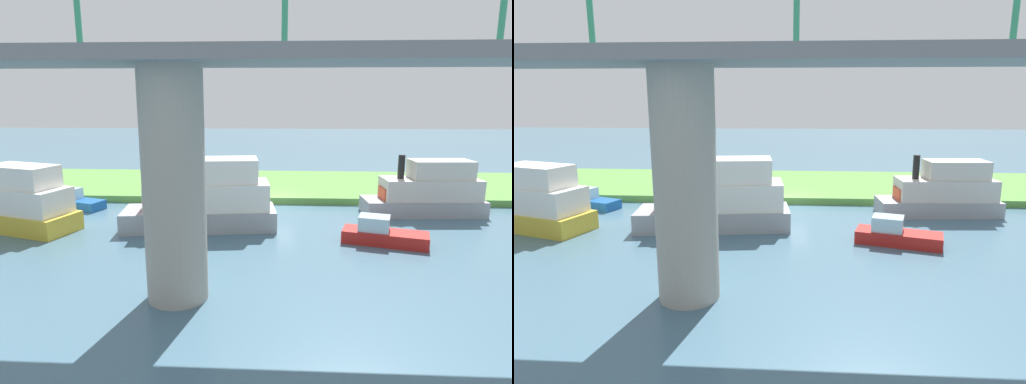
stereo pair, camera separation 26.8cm
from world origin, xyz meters
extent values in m
plane|color=#476B7F|center=(0.00, 0.00, 0.00)|extent=(160.00, 160.00, 0.00)
cube|color=#5B9342|center=(0.00, -6.00, 0.25)|extent=(80.00, 12.00, 0.50)
cylinder|color=#9E998E|center=(3.66, 15.23, 4.36)|extent=(2.33, 2.33, 8.72)
cube|color=slate|center=(3.66, 15.23, 8.97)|extent=(56.03, 4.00, 0.50)
cylinder|color=#2D8C66|center=(-8.35, 13.23, 10.52)|extent=(0.24, 0.24, 2.60)
cylinder|color=#2D8C66|center=(-0.34, 13.23, 10.52)|extent=(0.24, 0.24, 2.60)
cylinder|color=#2D8C66|center=(7.66, 13.23, 10.52)|extent=(0.24, 0.24, 2.60)
cylinder|color=#2D334C|center=(3.47, -1.49, 0.78)|extent=(0.29, 0.29, 0.55)
cylinder|color=gold|center=(3.47, -1.49, 1.35)|extent=(0.49, 0.49, 0.60)
sphere|color=tan|center=(3.47, -1.49, 1.77)|extent=(0.24, 0.24, 0.24)
cylinder|color=brown|center=(3.67, -1.83, 0.92)|extent=(0.20, 0.20, 0.84)
cube|color=#99999E|center=(-9.70, 2.08, 0.52)|extent=(7.90, 3.05, 1.03)
cube|color=beige|center=(-10.13, 2.05, 1.72)|extent=(6.33, 2.70, 1.38)
cube|color=beige|center=(-10.74, 2.02, 3.02)|extent=(3.99, 2.20, 1.21)
cylinder|color=black|center=(-8.16, 2.17, 3.19)|extent=(0.43, 0.43, 1.55)
cube|color=#D84C2D|center=(-7.64, 2.21, 1.42)|extent=(1.47, 1.63, 0.78)
cube|color=red|center=(-5.83, 8.35, 0.34)|extent=(4.65, 2.74, 0.68)
cube|color=silver|center=(-5.27, 8.18, 1.07)|extent=(1.87, 1.64, 0.78)
cube|color=#195199|center=(14.04, 1.83, 0.32)|extent=(4.42, 2.78, 0.65)
cube|color=silver|center=(14.56, 1.65, 1.02)|extent=(1.81, 1.62, 0.74)
cube|color=#99999E|center=(4.49, 6.02, 0.59)|extent=(9.20, 4.00, 1.19)
cube|color=white|center=(4.00, 5.96, 1.98)|extent=(7.39, 3.49, 1.58)
cube|color=white|center=(3.31, 5.88, 3.46)|extent=(4.69, 2.76, 1.39)
cylinder|color=black|center=(6.26, 6.23, 3.66)|extent=(0.49, 0.49, 1.78)
cube|color=#D84C2D|center=(6.85, 6.30, 1.63)|extent=(1.78, 1.96, 0.89)
cube|color=gold|center=(15.64, 6.60, 0.55)|extent=(8.65, 5.09, 1.09)
cube|color=white|center=(15.21, 6.74, 1.82)|extent=(7.00, 4.33, 1.46)
cube|color=white|center=(14.60, 6.93, 3.19)|extent=(4.54, 3.22, 1.28)
camera|label=1|loc=(-0.21, 30.68, 7.58)|focal=30.48mm
camera|label=2|loc=(-0.48, 30.66, 7.58)|focal=30.48mm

